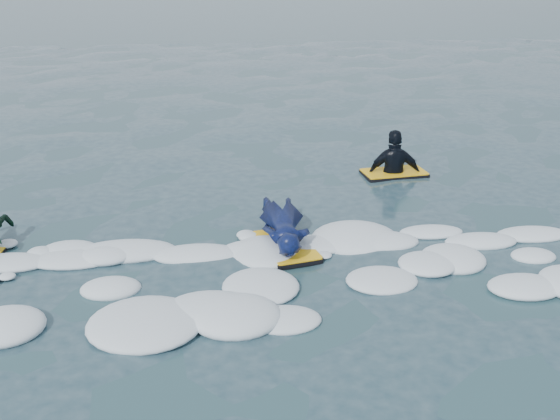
{
  "coord_description": "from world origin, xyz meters",
  "views": [
    {
      "loc": [
        -0.12,
        -7.13,
        3.94
      ],
      "look_at": [
        0.78,
        1.6,
        0.5
      ],
      "focal_mm": 45.0,
      "sensor_mm": 36.0,
      "label": 1
    }
  ],
  "objects": [
    {
      "name": "prone_woman_unit",
      "position": [
        0.84,
        1.62,
        0.24
      ],
      "size": [
        0.9,
        1.77,
        0.46
      ],
      "rotation": [
        0.0,
        0.0,
        1.81
      ],
      "color": "black",
      "rests_on": "ground"
    },
    {
      "name": "foam_band",
      "position": [
        0.0,
        1.03,
        0.0
      ],
      "size": [
        12.0,
        3.1,
        0.3
      ],
      "primitive_type": null,
      "color": "white",
      "rests_on": "ground"
    },
    {
      "name": "ground",
      "position": [
        0.0,
        0.0,
        0.0
      ],
      "size": [
        120.0,
        120.0,
        0.0
      ],
      "primitive_type": "plane",
      "color": "#162D35",
      "rests_on": "ground"
    },
    {
      "name": "waiting_rider_unit",
      "position": [
        3.08,
        4.33,
        -0.01
      ],
      "size": [
        1.19,
        0.77,
        1.68
      ],
      "rotation": [
        0.0,
        0.0,
        0.14
      ],
      "color": "black",
      "rests_on": "ground"
    }
  ]
}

